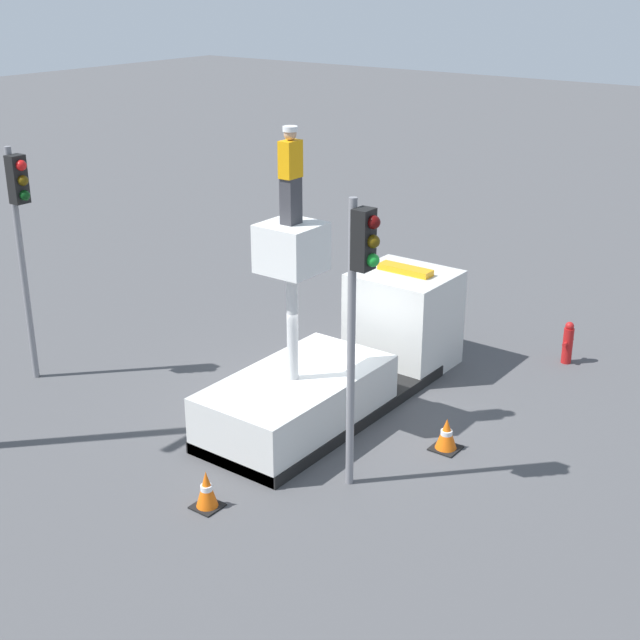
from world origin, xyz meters
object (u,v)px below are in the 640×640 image
fire_hydrant (568,343)px  bucket_truck (346,361)px  traffic_cone_rear (207,490)px  traffic_light_pole (359,290)px  traffic_cone_curbside (446,435)px  traffic_light_across (21,219)px  worker (291,176)px

fire_hydrant → bucket_truck: bearing=146.7°
bucket_truck → traffic_cone_rear: size_ratio=10.02×
traffic_light_pole → traffic_cone_rear: 4.26m
traffic_light_pole → traffic_cone_curbside: (2.08, -0.65, -3.37)m
traffic_light_pole → fire_hydrant: (7.30, -0.90, -3.17)m
traffic_light_across → traffic_cone_rear: 7.52m
traffic_cone_rear → bucket_truck: bearing=5.9°
traffic_cone_rear → traffic_cone_curbside: 4.75m
bucket_truck → traffic_light_pole: traffic_light_pole is taller
worker → traffic_light_across: (-1.47, 6.07, -1.46)m
bucket_truck → traffic_cone_rear: (-4.78, -0.49, -0.55)m
bucket_truck → traffic_light_pole: 4.43m
fire_hydrant → traffic_cone_curbside: bearing=177.2°
traffic_light_across → bucket_truck: bearing=-61.8°
traffic_light_across → traffic_cone_curbside: (2.64, -8.84, -3.36)m
bucket_truck → traffic_light_pole: bearing=-141.8°
traffic_cone_curbside → worker: bearing=113.0°
worker → traffic_cone_curbside: worker is taller
fire_hydrant → traffic_cone_curbside: (-5.22, 0.26, -0.19)m
traffic_light_pole → traffic_cone_curbside: traffic_light_pole is taller
bucket_truck → worker: worker is taller
bucket_truck → traffic_cone_rear: bucket_truck is taller
bucket_truck → traffic_light_across: size_ratio=1.34×
bucket_truck → traffic_cone_rear: bearing=-174.1°
traffic_light_across → fire_hydrant: size_ratio=5.10×
worker → traffic_light_pole: (-0.91, -2.12, -1.45)m
traffic_light_across → fire_hydrant: bearing=-49.1°
fire_hydrant → traffic_cone_rear: fire_hydrant is taller
traffic_light_across → traffic_cone_curbside: traffic_light_across is taller
fire_hydrant → traffic_cone_rear: bearing=164.9°
traffic_light_across → traffic_cone_rear: bearing=-103.1°
bucket_truck → traffic_light_across: 7.43m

